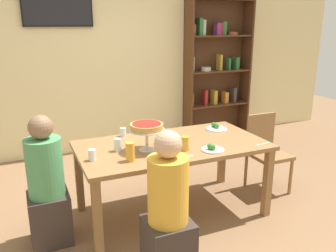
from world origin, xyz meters
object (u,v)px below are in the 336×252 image
at_px(salad_plate_far_diner, 212,149).
at_px(cutlery_fork_near, 185,158).
at_px(bookshelf, 216,69).
at_px(television, 57,5).
at_px(deep_dish_pizza_stand, 147,128).
at_px(beer_glass_amber_short, 130,152).
at_px(chair_head_east, 266,149).
at_px(diner_near_left, 168,216).
at_px(salad_plate_near_diner, 216,128).
at_px(water_glass_clear_far, 123,132).
at_px(water_glass_clear_near, 92,155).
at_px(cutlery_knife_near, 263,144).
at_px(diner_head_west, 47,190).
at_px(dining_table, 172,152).
at_px(water_glass_clear_spare, 117,145).
at_px(beer_glass_amber_tall, 185,143).

distance_m(salad_plate_far_diner, cutlery_fork_near, 0.31).
xyz_separation_m(bookshelf, television, (-2.39, 0.09, 0.94)).
distance_m(deep_dish_pizza_stand, beer_glass_amber_short, 0.31).
bearing_deg(chair_head_east, diner_near_left, 29.15).
bearing_deg(salad_plate_near_diner, beer_glass_amber_short, -156.14).
bearing_deg(beer_glass_amber_short, bookshelf, 46.21).
distance_m(water_glass_clear_far, cutlery_fork_near, 0.85).
height_order(television, water_glass_clear_near, television).
bearing_deg(cutlery_knife_near, salad_plate_far_diner, 166.53).
height_order(chair_head_east, salad_plate_near_diner, chair_head_east).
bearing_deg(diner_head_west, dining_table, 0.88).
xyz_separation_m(salad_plate_near_diner, water_glass_clear_near, (-1.43, -0.36, 0.03)).
xyz_separation_m(water_glass_clear_near, water_glass_clear_spare, (0.26, 0.14, 0.01)).
relative_size(chair_head_east, salad_plate_near_diner, 3.77).
relative_size(water_glass_clear_spare, cutlery_knife_near, 0.65).
xyz_separation_m(salad_plate_far_diner, beer_glass_amber_tall, (-0.22, 0.11, 0.05)).
distance_m(salad_plate_far_diner, beer_glass_amber_short, 0.76).
bearing_deg(chair_head_east, bookshelf, -103.95).
distance_m(television, chair_head_east, 3.21).
height_order(beer_glass_amber_short, cutlery_fork_near, beer_glass_amber_short).
relative_size(chair_head_east, cutlery_fork_near, 4.83).
bearing_deg(dining_table, beer_glass_amber_tall, -81.10).
relative_size(salad_plate_near_diner, water_glass_clear_far, 2.54).
distance_m(deep_dish_pizza_stand, water_glass_clear_near, 0.53).
height_order(deep_dish_pizza_stand, beer_glass_amber_tall, deep_dish_pizza_stand).
relative_size(bookshelf, salad_plate_far_diner, 10.62).
distance_m(bookshelf, cutlery_fork_near, 2.99).
bearing_deg(television, salad_plate_far_diner, -68.33).
height_order(television, cutlery_fork_near, television).
relative_size(television, chair_head_east, 1.04).
height_order(salad_plate_near_diner, beer_glass_amber_short, beer_glass_amber_short).
relative_size(diner_near_left, water_glass_clear_far, 12.69).
height_order(bookshelf, water_glass_clear_near, bookshelf).
relative_size(beer_glass_amber_short, cutlery_fork_near, 0.90).
bearing_deg(cutlery_fork_near, salad_plate_near_diner, 25.93).
xyz_separation_m(beer_glass_amber_tall, water_glass_clear_spare, (-0.57, 0.23, -0.01)).
bearing_deg(salad_plate_far_diner, beer_glass_amber_short, 175.37).
bearing_deg(deep_dish_pizza_stand, water_glass_clear_spare, 158.80).
relative_size(salad_plate_far_diner, cutlery_fork_near, 1.16).
xyz_separation_m(diner_near_left, salad_plate_far_diner, (0.65, 0.49, 0.27)).
bearing_deg(water_glass_clear_near, beer_glass_amber_tall, -6.28).
bearing_deg(beer_glass_amber_tall, diner_near_left, -125.57).
height_order(salad_plate_near_diner, water_glass_clear_far, water_glass_clear_far).
distance_m(diner_head_west, salad_plate_near_diner, 1.84).
distance_m(salad_plate_near_diner, water_glass_clear_spare, 1.19).
bearing_deg(diner_near_left, beer_glass_amber_tall, -35.57).
distance_m(beer_glass_amber_short, cutlery_knife_near, 1.30).
bearing_deg(chair_head_east, deep_dish_pizza_stand, 6.24).
xyz_separation_m(television, beer_glass_amber_short, (0.21, -2.37, -1.25)).
relative_size(dining_table, beer_glass_amber_short, 11.06).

